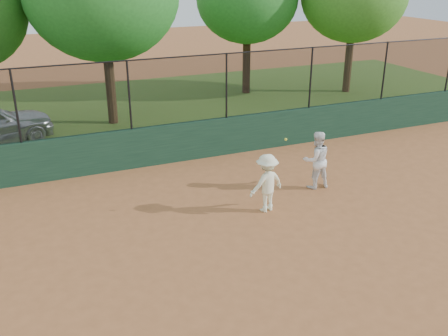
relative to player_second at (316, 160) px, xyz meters
name	(u,v)px	position (x,y,z in m)	size (l,w,h in m)	color
ground	(230,267)	(-3.69, -2.68, -0.79)	(80.00, 80.00, 0.00)	#AE6538
back_wall	(150,146)	(-3.69, 3.32, -0.19)	(26.00, 0.20, 1.20)	#1C3D2A
grass_strip	(111,114)	(-3.69, 9.32, -0.79)	(36.00, 12.00, 0.01)	#36561B
player_second	(316,160)	(0.00, 0.00, 0.00)	(0.77, 0.60, 1.58)	white
player_main	(267,183)	(-1.86, -0.72, -0.06)	(1.04, 0.72, 1.94)	white
fence_assembly	(145,93)	(-3.71, 3.32, 1.44)	(26.00, 0.06, 2.00)	black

